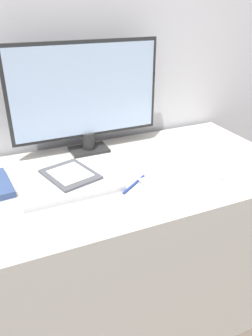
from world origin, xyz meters
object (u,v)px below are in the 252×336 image
keyboard (182,179)px  pen (134,184)px  monitor (86,95)px  ereader (70,174)px  laptop (68,182)px

keyboard → pen: size_ratio=2.45×
keyboard → monitor: bearing=120.0°
monitor → pen: (0.05, -0.35, -0.24)m
monitor → ereader: size_ratio=2.71×
monitor → ereader: 0.35m
monitor → pen: monitor is taller
laptop → keyboard: bearing=-19.6°
laptop → monitor: bearing=58.1°
pen → ereader: bearing=147.7°
laptop → ereader: size_ratio=1.50×
monitor → laptop: monitor is taller
laptop → pen: size_ratio=2.81×
laptop → ereader: 0.03m
laptop → ereader: bearing=61.4°
keyboard → ereader: size_ratio=1.31×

